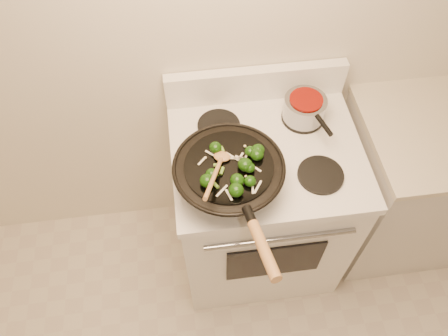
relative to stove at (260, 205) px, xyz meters
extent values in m
plane|color=white|center=(0.11, 0.33, 0.83)|extent=(3.50, 0.00, 3.50)
cube|color=white|center=(0.00, 0.00, -0.03)|extent=(0.76, 0.64, 0.88)
cube|color=white|center=(0.00, 0.00, 0.43)|extent=(0.78, 0.66, 0.04)
cube|color=white|center=(0.00, 0.30, 0.53)|extent=(0.78, 0.05, 0.16)
cylinder|color=gray|center=(0.00, -0.33, 0.31)|extent=(0.60, 0.02, 0.02)
cube|color=black|center=(0.00, -0.33, 0.08)|extent=(0.42, 0.01, 0.28)
cylinder|color=black|center=(-0.18, -0.15, 0.46)|extent=(0.18, 0.18, 0.01)
cylinder|color=black|center=(0.18, -0.15, 0.46)|extent=(0.18, 0.18, 0.01)
cylinder|color=black|center=(-0.18, 0.15, 0.46)|extent=(0.18, 0.18, 0.01)
cylinder|color=black|center=(0.18, 0.15, 0.46)|extent=(0.18, 0.18, 0.01)
cube|color=silver|center=(0.84, 0.03, -0.03)|extent=(0.77, 0.60, 0.88)
torus|color=black|center=(-0.18, -0.15, 0.58)|extent=(0.41, 0.41, 0.01)
cylinder|color=black|center=(-0.18, -0.15, 0.58)|extent=(0.32, 0.32, 0.01)
cylinder|color=black|center=(-0.15, -0.38, 0.62)|extent=(0.04, 0.07, 0.04)
cylinder|color=#A57341|center=(-0.12, -0.52, 0.65)|extent=(0.07, 0.22, 0.07)
ellipsoid|color=#123408|center=(-0.12, -0.24, 0.60)|extent=(0.04, 0.04, 0.04)
cylinder|color=#568B32|center=(-0.11, -0.24, 0.59)|extent=(0.02, 0.02, 0.02)
ellipsoid|color=#123408|center=(-0.11, -0.18, 0.60)|extent=(0.04, 0.04, 0.03)
ellipsoid|color=#123408|center=(-0.08, -0.13, 0.61)|extent=(0.05, 0.05, 0.04)
ellipsoid|color=#123408|center=(-0.25, -0.19, 0.60)|extent=(0.04, 0.04, 0.04)
cylinder|color=#568B32|center=(-0.23, -0.19, 0.59)|extent=(0.02, 0.02, 0.02)
ellipsoid|color=#123408|center=(-0.10, -0.11, 0.60)|extent=(0.04, 0.04, 0.03)
ellipsoid|color=#123408|center=(-0.07, -0.11, 0.61)|extent=(0.05, 0.05, 0.04)
ellipsoid|color=#123408|center=(-0.22, -0.08, 0.60)|extent=(0.05, 0.05, 0.04)
cylinder|color=#568B32|center=(-0.21, -0.08, 0.59)|extent=(0.01, 0.02, 0.02)
ellipsoid|color=#123408|center=(-0.27, -0.22, 0.61)|extent=(0.05, 0.05, 0.04)
ellipsoid|color=#123408|center=(-0.13, -0.16, 0.60)|extent=(0.05, 0.05, 0.04)
ellipsoid|color=#123408|center=(-0.12, -0.17, 0.61)|extent=(0.05, 0.05, 0.04)
cylinder|color=#568B32|center=(-0.11, -0.17, 0.59)|extent=(0.01, 0.02, 0.02)
ellipsoid|color=#123408|center=(-0.16, -0.23, 0.61)|extent=(0.05, 0.05, 0.04)
ellipsoid|color=#123408|center=(-0.17, -0.27, 0.61)|extent=(0.05, 0.05, 0.05)
cube|color=white|center=(-0.09, -0.17, 0.59)|extent=(0.04, 0.05, 0.00)
cube|color=white|center=(-0.09, -0.26, 0.59)|extent=(0.04, 0.05, 0.00)
cube|color=white|center=(-0.15, -0.13, 0.59)|extent=(0.05, 0.01, 0.00)
cube|color=white|center=(-0.13, -0.12, 0.59)|extent=(0.03, 0.04, 0.00)
cube|color=white|center=(-0.13, -0.13, 0.59)|extent=(0.04, 0.03, 0.00)
cube|color=white|center=(-0.27, -0.12, 0.59)|extent=(0.03, 0.04, 0.00)
cube|color=white|center=(-0.11, -0.26, 0.59)|extent=(0.01, 0.05, 0.00)
cube|color=white|center=(-0.16, -0.12, 0.59)|extent=(0.05, 0.05, 0.00)
cube|color=white|center=(-0.20, -0.28, 0.59)|extent=(0.02, 0.05, 0.00)
cube|color=white|center=(-0.22, -0.26, 0.59)|extent=(0.05, 0.04, 0.00)
cube|color=white|center=(-0.11, -0.12, 0.59)|extent=(0.03, 0.04, 0.00)
cube|color=white|center=(-0.24, -0.09, 0.59)|extent=(0.03, 0.03, 0.00)
cylinder|color=olive|center=(-0.21, -0.18, 0.59)|extent=(0.03, 0.02, 0.01)
cylinder|color=olive|center=(-0.22, -0.15, 0.59)|extent=(0.02, 0.03, 0.02)
cylinder|color=olive|center=(-0.19, -0.08, 0.59)|extent=(0.02, 0.03, 0.02)
cylinder|color=olive|center=(-0.24, -0.23, 0.59)|extent=(0.02, 0.02, 0.01)
cylinder|color=olive|center=(-0.25, -0.18, 0.59)|extent=(0.03, 0.03, 0.02)
sphere|color=beige|center=(-0.26, -0.11, 0.59)|extent=(0.01, 0.01, 0.01)
sphere|color=beige|center=(-0.13, -0.21, 0.59)|extent=(0.01, 0.01, 0.01)
sphere|color=beige|center=(-0.11, -0.08, 0.59)|extent=(0.01, 0.01, 0.01)
ellipsoid|color=#A57341|center=(-0.20, -0.12, 0.60)|extent=(0.07, 0.06, 0.02)
cylinder|color=#A57341|center=(-0.24, -0.24, 0.64)|extent=(0.10, 0.23, 0.11)
cylinder|color=gray|center=(0.18, 0.15, 0.51)|extent=(0.18, 0.18, 0.10)
cylinder|color=#6F0B05|center=(0.18, 0.15, 0.56)|extent=(0.14, 0.14, 0.01)
cylinder|color=black|center=(0.22, 0.01, 0.56)|extent=(0.05, 0.11, 0.02)
camera|label=1|loc=(-0.32, -1.04, 1.86)|focal=35.00mm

